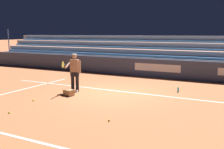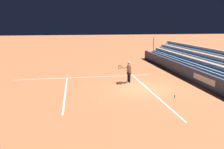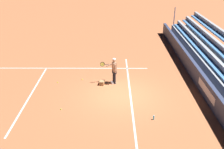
{
  "view_description": "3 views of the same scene",
  "coord_description": "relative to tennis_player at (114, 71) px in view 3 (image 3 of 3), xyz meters",
  "views": [
    {
      "loc": [
        -5.16,
        10.03,
        2.63
      ],
      "look_at": [
        -0.13,
        0.29,
        0.89
      ],
      "focal_mm": 42.0,
      "sensor_mm": 36.0,
      "label": 1
    },
    {
      "loc": [
        -15.08,
        4.74,
        4.7
      ],
      "look_at": [
        1.77,
        1.85,
        0.71
      ],
      "focal_mm": 35.0,
      "sensor_mm": 36.0,
      "label": 2
    },
    {
      "loc": [
        -13.75,
        0.54,
        7.65
      ],
      "look_at": [
        0.71,
        0.61,
        1.05
      ],
      "focal_mm": 42.0,
      "sensor_mm": 36.0,
      "label": 3
    }
  ],
  "objects": [
    {
      "name": "ground_plane",
      "position": [
        -1.66,
        -0.5,
        -0.89
      ],
      "size": [
        160.0,
        160.0,
        0.0
      ],
      "primitive_type": "plane",
      "color": "#B7663D"
    },
    {
      "name": "court_baseline_white",
      "position": [
        -1.66,
        -1.0,
        -0.89
      ],
      "size": [
        12.0,
        0.1,
        0.01
      ],
      "primitive_type": "cube",
      "color": "white",
      "rests_on": "ground"
    },
    {
      "name": "court_sideline_white",
      "position": [
        2.45,
        3.5,
        -0.89
      ],
      "size": [
        0.1,
        12.0,
        0.01
      ],
      "primitive_type": "cube",
      "color": "white",
      "rests_on": "ground"
    },
    {
      "name": "court_service_line_white",
      "position": [
        -1.66,
        5.0,
        -0.89
      ],
      "size": [
        8.22,
        0.1,
        0.01
      ],
      "primitive_type": "cube",
      "color": "white",
      "rests_on": "ground"
    },
    {
      "name": "back_wall_sponsor_board",
      "position": [
        -1.67,
        -5.41,
        -0.34
      ],
      "size": [
        27.47,
        0.25,
        1.1
      ],
      "color": "#384260",
      "rests_on": "ground"
    },
    {
      "name": "tennis_player",
      "position": [
        0.0,
        0.0,
        0.0
      ],
      "size": [
        0.59,
        1.06,
        1.71
      ],
      "color": "black",
      "rests_on": "ground"
    },
    {
      "name": "ball_box_cardboard",
      "position": [
        -0.23,
        0.76,
        -0.76
      ],
      "size": [
        0.45,
        0.37,
        0.26
      ],
      "primitive_type": "cube",
      "rotation": [
        0.0,
        0.0,
        -0.19
      ],
      "color": "#A87F51",
      "rests_on": "ground"
    },
    {
      "name": "tennis_ball_midcourt",
      "position": [
        0.47,
        2.12,
        -0.86
      ],
      "size": [
        0.07,
        0.07,
        0.07
      ],
      "primitive_type": "sphere",
      "color": "#CCE533",
      "rests_on": "ground"
    },
    {
      "name": "tennis_ball_on_baseline",
      "position": [
        0.18,
        0.96,
        -0.86
      ],
      "size": [
        0.07,
        0.07,
        0.07
      ],
      "primitive_type": "sphere",
      "color": "#CCE533",
      "rests_on": "ground"
    },
    {
      "name": "tennis_ball_far_right",
      "position": [
        0.01,
        3.7,
        -0.86
      ],
      "size": [
        0.07,
        0.07,
        0.07
      ],
      "primitive_type": "sphere",
      "color": "#CCE533",
      "rests_on": "ground"
    },
    {
      "name": "tennis_ball_near_player",
      "position": [
        -3.28,
        2.88,
        -0.86
      ],
      "size": [
        0.07,
        0.07,
        0.07
      ],
      "primitive_type": "sphere",
      "color": "#CCE533",
      "rests_on": "ground"
    },
    {
      "name": "water_bottle",
      "position": [
        -4.19,
        -2.03,
        -0.78
      ],
      "size": [
        0.07,
        0.07,
        0.22
      ],
      "primitive_type": "cylinder",
      "color": "#33B2E5",
      "rests_on": "ground"
    }
  ]
}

